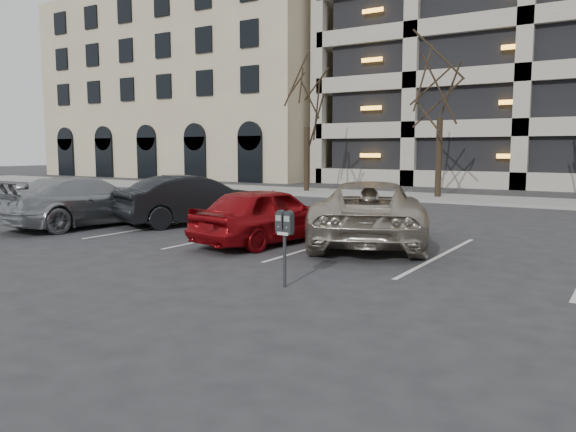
{
  "coord_description": "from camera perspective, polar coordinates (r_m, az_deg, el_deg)",
  "views": [
    {
      "loc": [
        4.98,
        -9.38,
        2.26
      ],
      "look_at": [
        -0.05,
        -1.47,
        1.15
      ],
      "focal_mm": 35.0,
      "sensor_mm": 36.0,
      "label": 1
    }
  ],
  "objects": [
    {
      "name": "office_building",
      "position": [
        51.57,
        -7.71,
        12.51
      ],
      "size": [
        26.0,
        16.2,
        15.0
      ],
      "color": "tan",
      "rests_on": "ground"
    },
    {
      "name": "ground",
      "position": [
        10.86,
        4.41,
        -5.27
      ],
      "size": [
        140.0,
        140.0,
        0.0
      ],
      "primitive_type": "plane",
      "color": "#28282B",
      "rests_on": "ground"
    },
    {
      "name": "sidewalk",
      "position": [
        25.96,
        21.27,
        1.43
      ],
      "size": [
        80.0,
        4.0,
        0.12
      ],
      "primitive_type": "cube",
      "color": "gray",
      "rests_on": "ground"
    },
    {
      "name": "car_red",
      "position": [
        13.55,
        -2.09,
        0.11
      ],
      "size": [
        2.26,
        4.27,
        1.39
      ],
      "primitive_type": "imported",
      "rotation": [
        0.0,
        0.0,
        2.98
      ],
      "color": "maroon",
      "rests_on": "ground"
    },
    {
      "name": "suv_silver",
      "position": [
        13.72,
        8.28,
        0.4
      ],
      "size": [
        4.4,
        5.99,
        1.52
      ],
      "rotation": [
        0.0,
        0.0,
        3.53
      ],
      "color": "#B8AD9C",
      "rests_on": "ground"
    },
    {
      "name": "tree_b",
      "position": [
        26.87,
        15.34,
        14.45
      ],
      "size": [
        3.63,
        3.63,
        8.26
      ],
      "color": "black",
      "rests_on": "ground"
    },
    {
      "name": "car_silver",
      "position": [
        17.68,
        -19.95,
        1.41
      ],
      "size": [
        2.36,
        5.2,
        1.48
      ],
      "primitive_type": "imported",
      "rotation": [
        0.0,
        0.0,
        3.08
      ],
      "color": "#9A9DA1",
      "rests_on": "ground"
    },
    {
      "name": "stall_lines",
      "position": [
        13.5,
        3.75,
        -2.87
      ],
      "size": [
        16.9,
        5.2,
        0.0
      ],
      "color": "silver",
      "rests_on": "ground"
    },
    {
      "name": "tree_a",
      "position": [
        29.65,
        1.93,
        13.04
      ],
      "size": [
        3.36,
        3.36,
        7.63
      ],
      "color": "black",
      "rests_on": "ground"
    },
    {
      "name": "parking_meter",
      "position": [
        9.16,
        -0.35,
        -1.41
      ],
      "size": [
        0.33,
        0.15,
        1.25
      ],
      "rotation": [
        0.0,
        0.0,
        -0.08
      ],
      "color": "black",
      "rests_on": "ground"
    },
    {
      "name": "car_dark",
      "position": [
        17.3,
        -9.62,
        1.63
      ],
      "size": [
        3.16,
        4.77,
        1.49
      ],
      "primitive_type": "imported",
      "rotation": [
        0.0,
        0.0,
        2.75
      ],
      "color": "black",
      "rests_on": "ground"
    }
  ]
}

